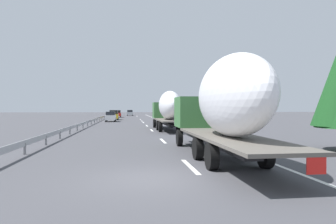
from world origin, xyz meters
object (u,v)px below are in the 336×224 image
(car_red_compact, at_px, (117,114))
(car_yellow_coupe, at_px, (114,115))
(car_white_van, at_px, (111,117))
(car_silver_hatch, at_px, (130,113))
(truck_lead, at_px, (168,108))
(truck_trailing, at_px, (222,104))
(road_sign, at_px, (172,108))

(car_red_compact, xyz_separation_m, car_yellow_coupe, (-17.17, 0.12, 0.04))
(car_white_van, distance_m, car_silver_hatch, 43.40)
(truck_lead, relative_size, car_yellow_coupe, 3.03)
(truck_lead, bearing_deg, car_red_compact, 8.49)
(car_red_compact, bearing_deg, truck_trailing, -173.93)
(car_silver_hatch, xyz_separation_m, car_yellow_coupe, (-34.78, 3.47, 0.07))
(car_red_compact, relative_size, car_yellow_coupe, 1.12)
(car_silver_hatch, distance_m, car_yellow_coupe, 34.95)
(car_white_van, bearing_deg, truck_lead, -161.43)
(car_yellow_coupe, xyz_separation_m, road_sign, (-12.00, -10.33, 1.40))
(car_silver_hatch, height_order, car_yellow_coupe, car_yellow_coupe)
(truck_trailing, bearing_deg, car_white_van, 10.15)
(truck_trailing, relative_size, car_yellow_coupe, 3.36)
(truck_trailing, xyz_separation_m, car_yellow_coupe, (49.78, 7.23, -1.61))
(truck_lead, height_order, truck_trailing, truck_trailing)
(truck_lead, height_order, road_sign, truck_lead)
(car_white_van, bearing_deg, car_yellow_coupe, -1.09)
(truck_trailing, bearing_deg, road_sign, -4.69)
(car_red_compact, distance_m, car_yellow_coupe, 17.17)
(truck_lead, relative_size, truck_trailing, 0.90)
(car_white_van, xyz_separation_m, car_silver_hatch, (43.25, -3.63, 0.01))
(car_yellow_coupe, bearing_deg, truck_trailing, -171.74)
(truck_trailing, height_order, car_silver_hatch, truck_trailing)
(road_sign, bearing_deg, car_silver_hatch, 8.35)
(truck_lead, relative_size, car_red_compact, 2.69)
(car_red_compact, height_order, car_yellow_coupe, car_yellow_coupe)
(truck_trailing, height_order, car_red_compact, truck_trailing)
(car_yellow_coupe, bearing_deg, road_sign, -139.27)
(truck_trailing, xyz_separation_m, car_red_compact, (66.94, 7.11, -1.66))
(truck_trailing, distance_m, road_sign, 37.91)
(car_white_van, relative_size, car_silver_hatch, 1.00)
(car_red_compact, xyz_separation_m, car_silver_hatch, (17.61, -3.35, -0.03))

